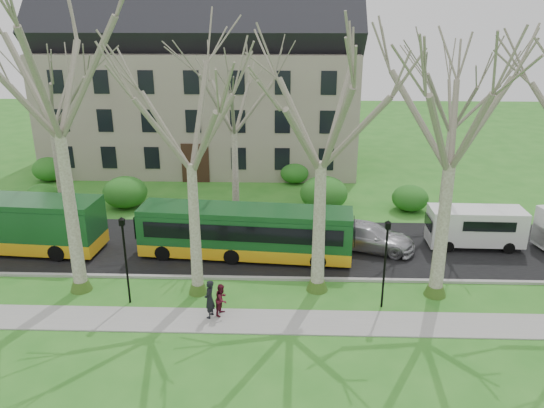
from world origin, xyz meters
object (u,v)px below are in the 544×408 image
Objects in this scene: pedestrian_a at (209,299)px; pedestrian_b at (222,299)px; sedan at (369,236)px; bus_follow at (245,232)px; van_a at (475,228)px.

pedestrian_b is (0.52, 0.25, -0.16)m from pedestrian_a.
bus_follow is at bearing 117.59° from sedan.
sedan is at bearing 14.36° from bus_follow.
van_a is at bearing -66.74° from sedan.
sedan is 10.62m from pedestrian_b.
bus_follow reaches higher than pedestrian_b.
van_a is 2.94× the size of pedestrian_a.
bus_follow is 7.80× the size of pedestrian_b.
pedestrian_b is (-0.60, -6.18, -0.72)m from bus_follow.
pedestrian_a is at bearing 135.14° from pedestrian_b.
pedestrian_a is 0.60m from pedestrian_b.
pedestrian_a reaches higher than pedestrian_b.
bus_follow is at bearing -176.39° from pedestrian_a.
pedestrian_a is (-8.18, -7.60, 0.14)m from sedan.
sedan is 2.92× the size of pedestrian_a.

